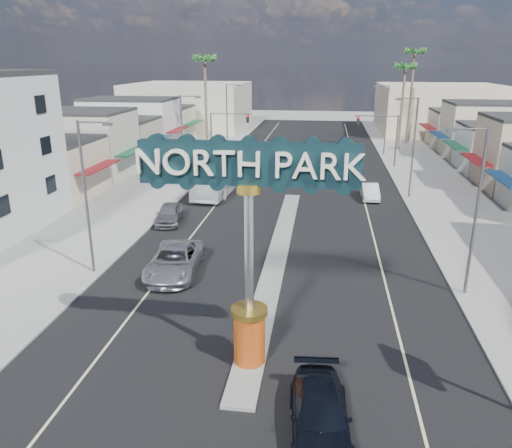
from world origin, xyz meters
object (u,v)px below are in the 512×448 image
(streetlight_r_mid, at_px, (412,143))
(streetlight_r_near, at_px, (474,205))
(gateway_sign, at_px, (249,231))
(palm_left_far, at_px, (205,64))
(palm_right_mid, at_px, (405,71))
(palm_right_far, at_px, (414,57))
(suv_left, at_px, (174,261))
(car_parked_right, at_px, (370,191))
(suv_right, at_px, (320,415))
(city_bus, at_px, (220,176))
(streetlight_l_mid, at_px, (184,138))
(car_parked_left, at_px, (169,214))
(streetlight_l_far, at_px, (228,114))
(streetlight_r_far, at_px, (385,116))
(streetlight_l_near, at_px, (88,191))
(traffic_signal_left, at_px, (226,127))
(traffic_signal_right, at_px, (381,130))

(streetlight_r_mid, bearing_deg, streetlight_r_near, -90.00)
(gateway_sign, relative_size, palm_left_far, 0.70)
(streetlight_r_mid, xyz_separation_m, palm_right_mid, (2.57, 26.00, 5.54))
(gateway_sign, distance_m, palm_right_far, 62.20)
(suv_left, bearing_deg, palm_left_far, 96.29)
(gateway_sign, distance_m, car_parked_right, 28.64)
(suv_right, xyz_separation_m, car_parked_right, (4.06, 30.92, -0.03))
(city_bus, bearing_deg, palm_right_far, 59.82)
(streetlight_l_mid, xyz_separation_m, palm_left_far, (-2.57, 20.00, 6.43))
(car_parked_left, bearing_deg, streetlight_r_near, -34.36)
(suv_left, height_order, city_bus, city_bus)
(suv_left, distance_m, suv_right, 15.00)
(streetlight_l_far, height_order, palm_right_mid, palm_right_mid)
(streetlight_r_far, bearing_deg, palm_right_mid, 57.31)
(streetlight_l_near, bearing_deg, streetlight_r_mid, 43.79)
(streetlight_r_far, distance_m, car_parked_right, 23.42)
(suv_right, bearing_deg, palm_right_far, 74.67)
(suv_right, bearing_deg, gateway_sign, 124.41)
(city_bus, bearing_deg, streetlight_r_near, -44.49)
(palm_right_mid, bearing_deg, car_parked_left, -121.36)
(palm_left_far, bearing_deg, palm_right_mid, 12.99)
(car_parked_right, bearing_deg, car_parked_left, -151.15)
(traffic_signal_left, height_order, streetlight_l_near, streetlight_l_near)
(palm_right_far, bearing_deg, traffic_signal_left, -143.33)
(palm_right_far, bearing_deg, car_parked_right, -103.70)
(palm_right_mid, height_order, car_parked_left, palm_right_mid)
(streetlight_l_mid, relative_size, city_bus, 0.83)
(streetlight_r_far, distance_m, palm_right_far, 13.21)
(traffic_signal_right, height_order, streetlight_r_near, streetlight_r_near)
(streetlight_l_mid, height_order, streetlight_l_far, same)
(streetlight_l_mid, distance_m, streetlight_r_far, 30.32)
(streetlight_r_far, bearing_deg, streetlight_l_near, -116.42)
(car_parked_left, distance_m, city_bus, 10.14)
(streetlight_l_far, xyz_separation_m, streetlight_r_far, (20.87, 0.00, 0.00))
(gateway_sign, bearing_deg, streetlight_r_far, 78.22)
(gateway_sign, distance_m, suv_left, 11.51)
(city_bus, bearing_deg, traffic_signal_left, 102.93)
(suv_right, bearing_deg, suv_left, 120.90)
(car_parked_left, relative_size, city_bus, 0.40)
(gateway_sign, bearing_deg, palm_left_far, 105.15)
(streetlight_l_far, relative_size, suv_right, 1.82)
(palm_right_mid, bearing_deg, suv_right, -99.88)
(streetlight_l_near, bearing_deg, car_parked_right, 47.82)
(streetlight_l_far, distance_m, car_parked_right, 29.00)
(streetlight_l_near, distance_m, suv_left, 6.33)
(city_bus, bearing_deg, traffic_signal_right, 45.40)
(streetlight_l_far, height_order, streetlight_r_far, same)
(streetlight_r_mid, height_order, car_parked_right, streetlight_r_mid)
(palm_right_far, bearing_deg, suv_right, -100.71)
(streetlight_l_mid, relative_size, suv_left, 1.50)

